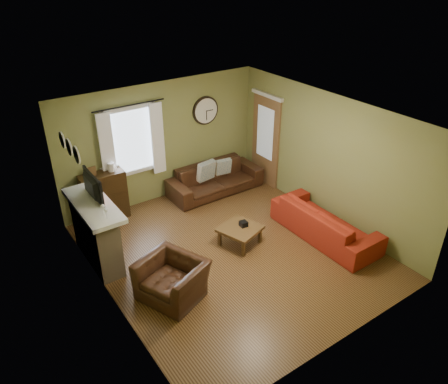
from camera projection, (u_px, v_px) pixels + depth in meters
floor at (232, 251)px, 8.11m from camera, size 4.60×5.20×0.00m
ceiling at (233, 118)px, 6.84m from camera, size 4.60×5.20×0.00m
wall_left at (104, 234)px, 6.33m from camera, size 0.00×5.20×2.60m
wall_right at (327, 158)px, 8.62m from camera, size 0.00×5.20×2.60m
wall_back at (162, 142)px, 9.34m from camera, size 4.60×0.00×2.60m
wall_front at (350, 271)px, 5.61m from camera, size 4.60×0.00×2.60m
fireplace at (96, 235)px, 7.62m from camera, size 0.40×1.40×1.10m
firebox at (108, 243)px, 7.84m from camera, size 0.04×0.60×0.55m
mantel at (93, 205)px, 7.35m from camera, size 0.58×1.60×0.08m
tv at (89, 190)px, 7.36m from camera, size 0.08×0.60×0.35m
tv_screen at (93, 186)px, 7.38m from camera, size 0.02×0.62×0.36m
medallion_left at (77, 155)px, 6.45m from camera, size 0.28×0.28×0.03m
medallion_mid at (69, 147)px, 6.71m from camera, size 0.28×0.28×0.03m
medallion_right at (62, 140)px, 6.96m from camera, size 0.28×0.28×0.03m
window_pane at (131, 141)px, 8.88m from camera, size 1.00×0.02×1.30m
curtain_rod at (129, 105)px, 8.44m from camera, size 0.03×0.03×1.50m
curtain_left at (107, 151)px, 8.56m from camera, size 0.28×0.04×1.55m
curtain_right at (158, 139)px, 9.11m from camera, size 0.28×0.04×1.55m
wall_clock at (206, 111)px, 9.61m from camera, size 0.64×0.06×0.64m
door at (266, 141)px, 10.05m from camera, size 0.05×0.90×2.10m
bookshelf at (105, 197)px, 8.84m from camera, size 0.88×0.37×1.05m
book at (101, 174)px, 8.78m from camera, size 0.25×0.29×0.02m
sofa_brown at (215, 179)px, 9.98m from camera, size 2.18×0.85×0.64m
pillow_left at (206, 171)px, 9.82m from camera, size 0.46×0.20×0.44m
pillow_right at (223, 167)px, 10.00m from camera, size 0.38×0.17×0.37m
sofa_red at (325, 222)px, 8.39m from camera, size 0.87×2.23×0.65m
armchair at (172, 279)px, 6.94m from camera, size 1.18×1.24×0.64m
coffee_table at (240, 236)px, 8.24m from camera, size 0.86×0.86×0.36m
tissue_box at (243, 224)px, 8.17m from camera, size 0.15×0.15×0.10m
wine_glass_a at (106, 214)px, 6.86m from camera, size 0.06×0.06×0.18m
wine_glass_b at (103, 210)px, 6.96m from camera, size 0.07×0.07×0.19m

